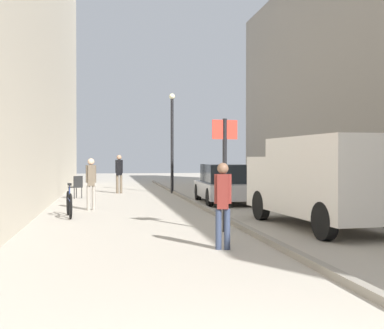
% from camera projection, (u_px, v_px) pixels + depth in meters
% --- Properties ---
extents(ground_plane, '(80.00, 80.00, 0.00)m').
position_uv_depth(ground_plane, '(162.00, 215.00, 14.95)').
color(ground_plane, '#A8A093').
extents(kerb_strip, '(0.16, 40.00, 0.12)m').
position_uv_depth(kerb_strip, '(214.00, 212.00, 15.22)').
color(kerb_strip, gray).
rests_on(kerb_strip, ground_plane).
extents(pedestrian_main_foreground, '(0.33, 0.22, 1.68)m').
position_uv_depth(pedestrian_main_foreground, '(91.00, 180.00, 16.37)').
color(pedestrian_main_foreground, gray).
rests_on(pedestrian_main_foreground, ground_plane).
extents(pedestrian_mid_block, '(0.31, 0.22, 1.61)m').
position_uv_depth(pedestrian_mid_block, '(223.00, 199.00, 9.36)').
color(pedestrian_mid_block, '#2D3851').
rests_on(pedestrian_mid_block, ground_plane).
extents(pedestrian_far_crossing, '(0.35, 0.27, 1.83)m').
position_uv_depth(pedestrian_far_crossing, '(119.00, 171.00, 24.07)').
color(pedestrian_far_crossing, brown).
rests_on(pedestrian_far_crossing, ground_plane).
extents(delivery_van, '(2.28, 5.20, 2.19)m').
position_uv_depth(delivery_van, '(322.00, 179.00, 12.24)').
color(delivery_van, silver).
rests_on(delivery_van, ground_plane).
extents(parked_car, '(1.97, 4.26, 1.45)m').
position_uv_depth(parked_car, '(225.00, 184.00, 19.07)').
color(parked_car, '#B7B7BC').
rests_on(parked_car, ground_plane).
extents(street_sign_post, '(0.60, 0.10, 2.60)m').
position_uv_depth(street_sign_post, '(225.00, 165.00, 11.58)').
color(street_sign_post, black).
rests_on(street_sign_post, ground_plane).
extents(lamp_post, '(0.28, 0.28, 4.76)m').
position_uv_depth(lamp_post, '(172.00, 136.00, 24.08)').
color(lamp_post, black).
rests_on(lamp_post, ground_plane).
extents(bicycle_leaning, '(0.30, 1.76, 0.98)m').
position_uv_depth(bicycle_leaning, '(69.00, 204.00, 14.45)').
color(bicycle_leaning, black).
rests_on(bicycle_leaning, ground_plane).
extents(cafe_chair_near_window, '(0.62, 0.62, 0.94)m').
position_uv_depth(cafe_chair_near_window, '(77.00, 185.00, 21.07)').
color(cafe_chair_near_window, black).
rests_on(cafe_chair_near_window, ground_plane).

